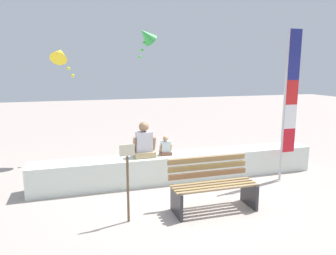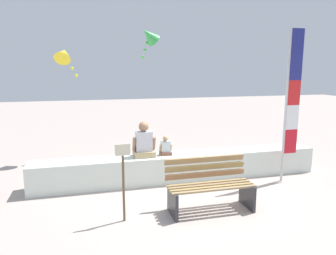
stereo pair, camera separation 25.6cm
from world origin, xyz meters
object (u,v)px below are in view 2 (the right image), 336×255
object	(u,v)px
person_adult	(144,143)
sign_post	(123,176)
flag_banner	(291,99)
person_child	(166,147)
kite_yellow	(64,55)
park_bench	(210,187)
kite_green	(149,36)

from	to	relation	value
person_adult	sign_post	xyz separation A→B (m)	(-0.63, -1.65, -0.12)
person_adult	flag_banner	bearing A→B (deg)	-12.28
person_child	flag_banner	xyz separation A→B (m)	(2.54, -0.66, 1.05)
person_adult	kite_yellow	size ratio (longest dim) A/B	0.87
kite_yellow	sign_post	bearing A→B (deg)	-75.97
sign_post	person_child	bearing A→B (deg)	56.14
flag_banner	sign_post	bearing A→B (deg)	-164.80
sign_post	flag_banner	bearing A→B (deg)	15.20
park_bench	sign_post	bearing A→B (deg)	-177.78
person_adult	person_child	bearing A→B (deg)	0.05
person_child	kite_yellow	bearing A→B (deg)	131.88
person_adult	person_child	xyz separation A→B (m)	(0.47, 0.00, -0.13)
park_bench	kite_green	world-z (taller)	kite_green
kite_green	sign_post	distance (m)	4.54
person_adult	kite_yellow	bearing A→B (deg)	124.83
flag_banner	person_adult	bearing A→B (deg)	167.72
person_adult	sign_post	world-z (taller)	person_adult
kite_green	flag_banner	bearing A→B (deg)	-46.42
person_child	person_adult	bearing A→B (deg)	-179.95
park_bench	flag_banner	size ratio (longest dim) A/B	0.46
flag_banner	sign_post	world-z (taller)	flag_banner
person_adult	kite_green	bearing A→B (deg)	74.87
person_child	kite_green	distance (m)	3.18
person_child	kite_yellow	xyz separation A→B (m)	(-2.11, 2.35, 2.02)
park_bench	person_child	bearing A→B (deg)	103.39
person_adult	kite_yellow	xyz separation A→B (m)	(-1.63, 2.35, 1.90)
kite_green	person_adult	bearing A→B (deg)	-105.13
person_child	flag_banner	size ratio (longest dim) A/B	0.13
flag_banner	kite_yellow	world-z (taller)	flag_banner
person_adult	kite_green	size ratio (longest dim) A/B	0.88
flag_banner	kite_yellow	distance (m)	5.62
kite_green	sign_post	size ratio (longest dim) A/B	0.67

